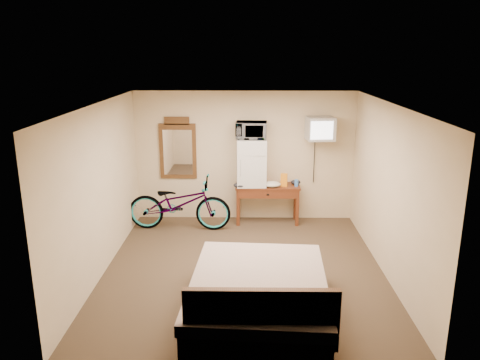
{
  "coord_description": "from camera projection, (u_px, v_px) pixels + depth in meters",
  "views": [
    {
      "loc": [
        0.04,
        -6.5,
        3.22
      ],
      "look_at": [
        -0.07,
        0.63,
        1.24
      ],
      "focal_mm": 35.0,
      "sensor_mm": 36.0,
      "label": 1
    }
  ],
  "objects": [
    {
      "name": "bed",
      "position": [
        259.0,
        298.0,
        5.73
      ],
      "size": [
        1.78,
        2.28,
        0.9
      ],
      "color": "brown",
      "rests_on": "floor"
    },
    {
      "name": "wall_mirror",
      "position": [
        178.0,
        149.0,
        8.96
      ],
      "size": [
        0.7,
        0.04,
        1.19
      ],
      "color": "brown",
      "rests_on": "room"
    },
    {
      "name": "crt_television",
      "position": [
        320.0,
        129.0,
        8.56
      ],
      "size": [
        0.53,
        0.61,
        0.43
      ],
      "color": "black",
      "rests_on": "room"
    },
    {
      "name": "blue_cup",
      "position": [
        296.0,
        183.0,
        8.8
      ],
      "size": [
        0.07,
        0.07,
        0.13
      ],
      "primitive_type": "cylinder",
      "color": "#3F7ED8",
      "rests_on": "desk"
    },
    {
      "name": "room",
      "position": [
        244.0,
        191.0,
        6.79
      ],
      "size": [
        4.6,
        4.64,
        2.5
      ],
      "color": "#3E2C1F",
      "rests_on": "ground"
    },
    {
      "name": "snack_bag",
      "position": [
        284.0,
        180.0,
        8.78
      ],
      "size": [
        0.13,
        0.09,
        0.25
      ],
      "primitive_type": "cube",
      "rotation": [
        0.0,
        0.0,
        -0.18
      ],
      "color": "orange",
      "rests_on": "desk"
    },
    {
      "name": "desk",
      "position": [
        267.0,
        192.0,
        8.89
      ],
      "size": [
        1.22,
        0.47,
        0.75
      ],
      "color": "#622F15",
      "rests_on": "floor"
    },
    {
      "name": "cloth_dark_a",
      "position": [
        240.0,
        185.0,
        8.72
      ],
      "size": [
        0.24,
        0.18,
        0.09
      ],
      "primitive_type": "ellipsoid",
      "color": "black",
      "rests_on": "desk"
    },
    {
      "name": "mini_fridge",
      "position": [
        251.0,
        162.0,
        8.79
      ],
      "size": [
        0.57,
        0.55,
        0.89
      ],
      "color": "silver",
      "rests_on": "desk"
    },
    {
      "name": "cloth_cream",
      "position": [
        272.0,
        184.0,
        8.76
      ],
      "size": [
        0.34,
        0.26,
        0.1
      ],
      "primitive_type": "ellipsoid",
      "color": "beige",
      "rests_on": "desk"
    },
    {
      "name": "microwave",
      "position": [
        251.0,
        130.0,
        8.63
      ],
      "size": [
        0.58,
        0.41,
        0.31
      ],
      "primitive_type": "imported",
      "rotation": [
        0.0,
        0.0,
        -0.05
      ],
      "color": "silver",
      "rests_on": "mini_fridge"
    },
    {
      "name": "bicycle",
      "position": [
        179.0,
        203.0,
        8.62
      ],
      "size": [
        1.92,
        0.74,
        1.0
      ],
      "primitive_type": "imported",
      "rotation": [
        0.0,
        0.0,
        1.53
      ],
      "color": "black",
      "rests_on": "floor"
    },
    {
      "name": "cloth_dark_b",
      "position": [
        296.0,
        182.0,
        8.93
      ],
      "size": [
        0.19,
        0.15,
        0.08
      ],
      "primitive_type": "ellipsoid",
      "color": "black",
      "rests_on": "desk"
    }
  ]
}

